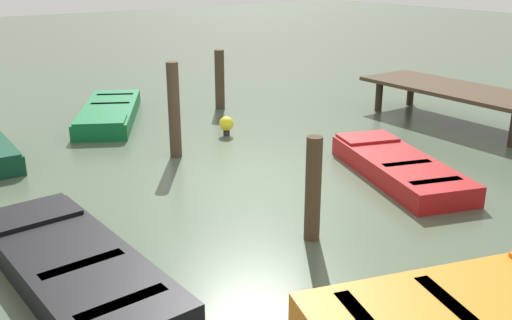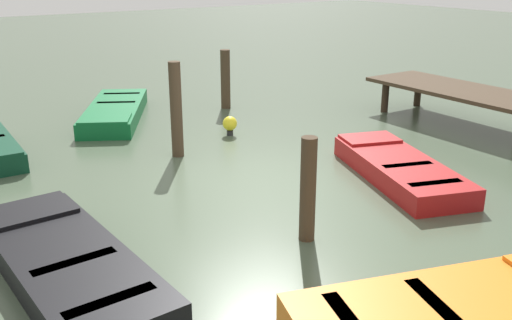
{
  "view_description": "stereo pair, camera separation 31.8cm",
  "coord_description": "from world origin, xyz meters",
  "px_view_note": "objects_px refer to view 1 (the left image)",
  "views": [
    {
      "loc": [
        8.81,
        -6.36,
        4.11
      ],
      "look_at": [
        0.0,
        0.0,
        0.35
      ],
      "focal_mm": 40.49,
      "sensor_mm": 36.0,
      "label": 1
    },
    {
      "loc": [
        9.0,
        -6.1,
        4.11
      ],
      "look_at": [
        0.0,
        0.0,
        0.35
      ],
      "focal_mm": 40.49,
      "sensor_mm": 36.0,
      "label": 2
    }
  ],
  "objects_px": {
    "mooring_piling_far_left": "(174,110)",
    "marker_buoy": "(226,124)",
    "dock_segment": "(457,92)",
    "rowboat_red": "(398,167)",
    "mooring_piling_mid_left": "(313,189)",
    "rowboat_orange": "(471,310)",
    "mooring_piling_center": "(220,79)",
    "rowboat_green": "(109,113)",
    "rowboat_black": "(73,266)"
  },
  "relations": [
    {
      "from": "rowboat_red",
      "to": "rowboat_orange",
      "type": "height_order",
      "value": "same"
    },
    {
      "from": "rowboat_orange",
      "to": "mooring_piling_center",
      "type": "bearing_deg",
      "value": 90.26
    },
    {
      "from": "mooring_piling_far_left",
      "to": "dock_segment",
      "type": "bearing_deg",
      "value": 75.85
    },
    {
      "from": "rowboat_orange",
      "to": "mooring_piling_center",
      "type": "relative_size",
      "value": 2.48
    },
    {
      "from": "rowboat_orange",
      "to": "marker_buoy",
      "type": "bearing_deg",
      "value": 94.18
    },
    {
      "from": "mooring_piling_far_left",
      "to": "mooring_piling_center",
      "type": "bearing_deg",
      "value": 135.06
    },
    {
      "from": "mooring_piling_mid_left",
      "to": "mooring_piling_far_left",
      "type": "bearing_deg",
      "value": 177.65
    },
    {
      "from": "mooring_piling_far_left",
      "to": "mooring_piling_center",
      "type": "relative_size",
      "value": 1.23
    },
    {
      "from": "rowboat_black",
      "to": "mooring_piling_center",
      "type": "bearing_deg",
      "value": -46.94
    },
    {
      "from": "rowboat_red",
      "to": "mooring_piling_far_left",
      "type": "distance_m",
      "value": 4.87
    },
    {
      "from": "rowboat_red",
      "to": "rowboat_orange",
      "type": "xyz_separation_m",
      "value": [
        3.87,
        -3.17,
        -0.0
      ]
    },
    {
      "from": "mooring_piling_center",
      "to": "mooring_piling_mid_left",
      "type": "bearing_deg",
      "value": -22.98
    },
    {
      "from": "dock_segment",
      "to": "rowboat_black",
      "type": "distance_m",
      "value": 11.21
    },
    {
      "from": "rowboat_green",
      "to": "rowboat_black",
      "type": "relative_size",
      "value": 1.0
    },
    {
      "from": "marker_buoy",
      "to": "rowboat_orange",
      "type": "bearing_deg",
      "value": -13.37
    },
    {
      "from": "rowboat_green",
      "to": "mooring_piling_mid_left",
      "type": "relative_size",
      "value": 2.55
    },
    {
      "from": "rowboat_red",
      "to": "marker_buoy",
      "type": "relative_size",
      "value": 7.98
    },
    {
      "from": "rowboat_orange",
      "to": "mooring_piling_far_left",
      "type": "relative_size",
      "value": 2.01
    },
    {
      "from": "dock_segment",
      "to": "mooring_piling_mid_left",
      "type": "bearing_deg",
      "value": -68.59
    },
    {
      "from": "mooring_piling_far_left",
      "to": "marker_buoy",
      "type": "bearing_deg",
      "value": 111.89
    },
    {
      "from": "rowboat_red",
      "to": "rowboat_green",
      "type": "height_order",
      "value": "same"
    },
    {
      "from": "rowboat_black",
      "to": "mooring_piling_far_left",
      "type": "bearing_deg",
      "value": -46.24
    },
    {
      "from": "mooring_piling_center",
      "to": "rowboat_black",
      "type": "bearing_deg",
      "value": -44.12
    },
    {
      "from": "rowboat_green",
      "to": "rowboat_orange",
      "type": "xyz_separation_m",
      "value": [
        11.39,
        -0.18,
        0.0
      ]
    },
    {
      "from": "mooring_piling_mid_left",
      "to": "mooring_piling_far_left",
      "type": "distance_m",
      "value": 4.79
    },
    {
      "from": "rowboat_green",
      "to": "rowboat_orange",
      "type": "bearing_deg",
      "value": 28.48
    },
    {
      "from": "rowboat_black",
      "to": "mooring_piling_mid_left",
      "type": "bearing_deg",
      "value": -108.23
    },
    {
      "from": "rowboat_red",
      "to": "rowboat_orange",
      "type": "relative_size",
      "value": 0.91
    },
    {
      "from": "rowboat_black",
      "to": "mooring_piling_mid_left",
      "type": "height_order",
      "value": "mooring_piling_mid_left"
    },
    {
      "from": "dock_segment",
      "to": "mooring_piling_far_left",
      "type": "relative_size",
      "value": 2.5
    },
    {
      "from": "rowboat_red",
      "to": "mooring_piling_center",
      "type": "bearing_deg",
      "value": 17.73
    },
    {
      "from": "dock_segment",
      "to": "marker_buoy",
      "type": "xyz_separation_m",
      "value": [
        -2.59,
        -5.59,
        -0.56
      ]
    },
    {
      "from": "rowboat_orange",
      "to": "mooring_piling_mid_left",
      "type": "height_order",
      "value": "mooring_piling_mid_left"
    },
    {
      "from": "marker_buoy",
      "to": "rowboat_red",
      "type": "bearing_deg",
      "value": 14.94
    },
    {
      "from": "marker_buoy",
      "to": "mooring_piling_mid_left",
      "type": "bearing_deg",
      "value": -19.96
    },
    {
      "from": "dock_segment",
      "to": "rowboat_orange",
      "type": "distance_m",
      "value": 9.53
    },
    {
      "from": "rowboat_green",
      "to": "dock_segment",
      "type": "bearing_deg",
      "value": 81.99
    },
    {
      "from": "marker_buoy",
      "to": "mooring_piling_center",
      "type": "bearing_deg",
      "value": 150.74
    },
    {
      "from": "dock_segment",
      "to": "rowboat_red",
      "type": "xyz_separation_m",
      "value": [
        1.88,
        -4.4,
        -0.63
      ]
    },
    {
      "from": "rowboat_black",
      "to": "dock_segment",
      "type": "bearing_deg",
      "value": -82.67
    },
    {
      "from": "dock_segment",
      "to": "mooring_piling_mid_left",
      "type": "distance_m",
      "value": 8.13
    },
    {
      "from": "rowboat_orange",
      "to": "rowboat_black",
      "type": "relative_size",
      "value": 1.0
    },
    {
      "from": "dock_segment",
      "to": "rowboat_green",
      "type": "bearing_deg",
      "value": -127.0
    },
    {
      "from": "rowboat_green",
      "to": "mooring_piling_far_left",
      "type": "xyz_separation_m",
      "value": [
        3.78,
        0.0,
        0.83
      ]
    },
    {
      "from": "rowboat_green",
      "to": "mooring_piling_far_left",
      "type": "height_order",
      "value": "mooring_piling_far_left"
    },
    {
      "from": "mooring_piling_far_left",
      "to": "marker_buoy",
      "type": "height_order",
      "value": "mooring_piling_far_left"
    },
    {
      "from": "rowboat_black",
      "to": "rowboat_red",
      "type": "bearing_deg",
      "value": -92.02
    },
    {
      "from": "rowboat_black",
      "to": "marker_buoy",
      "type": "distance_m",
      "value": 7.1
    },
    {
      "from": "dock_segment",
      "to": "mooring_piling_mid_left",
      "type": "xyz_separation_m",
      "value": [
        2.92,
        -7.59,
        -0.01
      ]
    },
    {
      "from": "rowboat_red",
      "to": "rowboat_green",
      "type": "distance_m",
      "value": 8.1
    }
  ]
}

